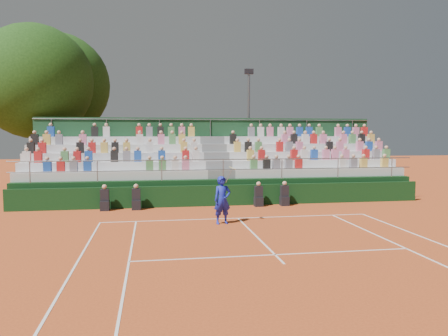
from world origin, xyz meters
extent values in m
plane|color=#C34E20|center=(0.00, 0.00, 0.00)|extent=(90.00, 90.00, 0.00)
cube|color=white|center=(0.00, 0.00, 0.01)|extent=(11.00, 0.06, 0.01)
cube|color=white|center=(0.00, -3.20, 0.01)|extent=(0.06, 6.40, 0.01)
cube|color=white|center=(0.00, -5.49, 0.01)|extent=(8.22, 0.06, 0.01)
cube|color=black|center=(0.00, 3.20, 0.50)|extent=(20.00, 0.15, 1.00)
cube|color=black|center=(-5.59, 2.75, 0.22)|extent=(0.40, 0.40, 0.44)
cube|color=black|center=(-5.59, 2.75, 0.70)|extent=(0.38, 0.25, 0.55)
sphere|color=tan|center=(-5.59, 2.75, 1.08)|extent=(0.22, 0.22, 0.22)
cube|color=black|center=(-4.19, 2.75, 0.22)|extent=(0.40, 0.40, 0.44)
cube|color=black|center=(-4.19, 2.75, 0.70)|extent=(0.38, 0.25, 0.55)
sphere|color=tan|center=(-4.19, 2.75, 1.08)|extent=(0.22, 0.22, 0.22)
cube|color=black|center=(1.55, 2.75, 0.22)|extent=(0.40, 0.40, 0.44)
cube|color=black|center=(1.55, 2.75, 0.70)|extent=(0.38, 0.25, 0.55)
sphere|color=tan|center=(1.55, 2.75, 1.08)|extent=(0.22, 0.22, 0.22)
cube|color=black|center=(2.84, 2.75, 0.22)|extent=(0.40, 0.40, 0.44)
cube|color=black|center=(2.84, 2.75, 0.70)|extent=(0.38, 0.25, 0.55)
sphere|color=tan|center=(2.84, 2.75, 1.08)|extent=(0.22, 0.22, 0.22)
cube|color=black|center=(0.00, 6.30, 0.60)|extent=(20.00, 5.20, 1.20)
cube|color=silver|center=(-5.35, 4.62, 1.41)|extent=(9.30, 0.85, 0.42)
cube|color=silver|center=(5.35, 4.62, 1.41)|extent=(9.30, 0.85, 0.42)
cube|color=slate|center=(0.00, 4.62, 1.41)|extent=(1.40, 0.85, 0.42)
cube|color=silver|center=(-5.35, 5.47, 1.83)|extent=(9.30, 0.85, 0.42)
cube|color=silver|center=(5.35, 5.47, 1.83)|extent=(9.30, 0.85, 0.42)
cube|color=slate|center=(0.00, 5.47, 1.83)|extent=(1.40, 0.85, 0.42)
cube|color=silver|center=(-5.35, 6.33, 2.25)|extent=(9.30, 0.85, 0.42)
cube|color=silver|center=(5.35, 6.33, 2.25)|extent=(9.30, 0.85, 0.42)
cube|color=slate|center=(0.00, 6.33, 2.25)|extent=(1.40, 0.85, 0.42)
cube|color=silver|center=(-5.35, 7.17, 2.67)|extent=(9.30, 0.85, 0.42)
cube|color=silver|center=(5.35, 7.17, 2.67)|extent=(9.30, 0.85, 0.42)
cube|color=slate|center=(0.00, 7.17, 2.67)|extent=(1.40, 0.85, 0.42)
cube|color=silver|center=(-5.35, 8.03, 3.09)|extent=(9.30, 0.85, 0.42)
cube|color=silver|center=(5.35, 8.03, 3.09)|extent=(9.30, 0.85, 0.42)
cube|color=slate|center=(0.00, 8.03, 3.09)|extent=(1.40, 0.85, 0.42)
cube|color=#194325|center=(0.00, 8.55, 2.20)|extent=(20.00, 0.12, 4.40)
cylinder|color=gray|center=(0.00, 3.75, 2.20)|extent=(20.00, 0.05, 0.05)
cylinder|color=gray|center=(0.00, 8.45, 4.30)|extent=(20.00, 0.05, 0.05)
cube|color=#1E4CB2|center=(-8.39, 4.47, 1.90)|extent=(0.36, 0.24, 0.56)
cube|color=red|center=(-7.78, 4.47, 1.90)|extent=(0.36, 0.24, 0.56)
cube|color=slate|center=(-7.18, 4.47, 1.90)|extent=(0.36, 0.24, 0.56)
cube|color=#1E4CB2|center=(-6.55, 4.47, 1.90)|extent=(0.36, 0.24, 0.56)
cube|color=#4C8C4C|center=(-3.58, 4.47, 1.90)|extent=(0.36, 0.24, 0.56)
cube|color=#4C8C4C|center=(-2.95, 4.47, 1.90)|extent=(0.36, 0.24, 0.56)
cube|color=silver|center=(-2.32, 4.47, 1.90)|extent=(0.36, 0.24, 0.56)
cube|color=pink|center=(-1.79, 4.47, 1.90)|extent=(0.36, 0.24, 0.56)
cube|color=silver|center=(-9.53, 5.32, 2.32)|extent=(0.36, 0.24, 0.56)
cube|color=red|center=(-9.00, 5.32, 2.32)|extent=(0.36, 0.24, 0.56)
cube|color=#4C8C4C|center=(-7.74, 5.32, 2.32)|extent=(0.36, 0.24, 0.56)
cube|color=red|center=(-7.15, 5.32, 2.32)|extent=(0.36, 0.24, 0.56)
cube|color=#1E4CB2|center=(-6.60, 5.32, 2.32)|extent=(0.36, 0.24, 0.56)
cube|color=black|center=(-5.34, 5.32, 2.32)|extent=(0.36, 0.24, 0.56)
cube|color=slate|center=(-4.73, 5.32, 2.32)|extent=(0.36, 0.24, 0.56)
cube|color=#1E4CB2|center=(-4.17, 5.32, 2.32)|extent=(0.36, 0.24, 0.56)
cube|color=#1E4CB2|center=(-2.96, 5.32, 2.32)|extent=(0.36, 0.24, 0.56)
cube|color=red|center=(-1.72, 5.32, 2.32)|extent=(0.36, 0.24, 0.56)
cube|color=silver|center=(-1.19, 5.32, 2.32)|extent=(0.36, 0.24, 0.56)
cube|color=black|center=(-9.53, 6.17, 2.74)|extent=(0.36, 0.24, 0.56)
cube|color=red|center=(-8.99, 6.17, 2.74)|extent=(0.36, 0.24, 0.56)
cube|color=black|center=(-7.13, 6.17, 2.74)|extent=(0.36, 0.24, 0.56)
cube|color=red|center=(-6.53, 6.17, 2.74)|extent=(0.36, 0.24, 0.56)
cube|color=gold|center=(-5.91, 6.17, 2.74)|extent=(0.36, 0.24, 0.56)
cube|color=black|center=(-5.36, 6.17, 2.74)|extent=(0.36, 0.24, 0.56)
cube|color=gold|center=(-4.76, 6.17, 2.74)|extent=(0.36, 0.24, 0.56)
cube|color=silver|center=(-3.56, 6.17, 2.74)|extent=(0.36, 0.24, 0.56)
cube|color=gold|center=(-1.75, 6.17, 2.74)|extent=(0.36, 0.24, 0.56)
cube|color=silver|center=(-1.19, 6.17, 2.74)|extent=(0.36, 0.24, 0.56)
cube|color=black|center=(-9.56, 7.02, 3.16)|extent=(0.36, 0.24, 0.56)
cube|color=gold|center=(-8.95, 7.02, 3.16)|extent=(0.36, 0.24, 0.56)
cube|color=slate|center=(-8.33, 7.02, 3.16)|extent=(0.36, 0.24, 0.56)
cube|color=pink|center=(-7.11, 7.02, 3.16)|extent=(0.36, 0.24, 0.56)
cube|color=silver|center=(-4.10, 7.02, 3.16)|extent=(0.36, 0.24, 0.56)
cube|color=pink|center=(-2.94, 7.02, 3.16)|extent=(0.36, 0.24, 0.56)
cube|color=#4C8C4C|center=(-2.33, 7.02, 3.16)|extent=(0.36, 0.24, 0.56)
cube|color=gold|center=(-1.80, 7.02, 3.16)|extent=(0.36, 0.24, 0.56)
cube|color=#1E4CB2|center=(-8.92, 7.88, 3.58)|extent=(0.36, 0.24, 0.56)
cube|color=black|center=(-6.59, 7.88, 3.58)|extent=(0.36, 0.24, 0.56)
cube|color=silver|center=(-5.95, 7.88, 3.58)|extent=(0.36, 0.24, 0.56)
cube|color=red|center=(-4.15, 7.88, 3.58)|extent=(0.36, 0.24, 0.56)
cube|color=slate|center=(-3.59, 7.88, 3.58)|extent=(0.36, 0.24, 0.56)
cube|color=black|center=(-2.96, 7.88, 3.58)|extent=(0.36, 0.24, 0.56)
cube|color=#4C8C4C|center=(-2.35, 7.88, 3.58)|extent=(0.36, 0.24, 0.56)
cube|color=pink|center=(-1.74, 7.88, 3.58)|extent=(0.36, 0.24, 0.56)
cube|color=gold|center=(-1.19, 7.88, 3.58)|extent=(0.36, 0.24, 0.56)
cube|color=#4C8C4C|center=(1.71, 4.47, 1.90)|extent=(0.36, 0.24, 0.56)
cube|color=black|center=(2.40, 4.47, 1.90)|extent=(0.36, 0.24, 0.56)
cube|color=slate|center=(2.92, 4.47, 1.90)|extent=(0.36, 0.24, 0.56)
cube|color=slate|center=(3.58, 4.47, 1.90)|extent=(0.36, 0.24, 0.56)
cube|color=red|center=(4.13, 4.47, 1.90)|extent=(0.36, 0.24, 0.56)
cube|color=silver|center=(6.53, 4.47, 1.90)|extent=(0.36, 0.24, 0.56)
cube|color=slate|center=(7.18, 4.47, 1.90)|extent=(0.36, 0.24, 0.56)
cube|color=gold|center=(7.77, 4.47, 1.90)|extent=(0.36, 0.24, 0.56)
cube|color=gold|center=(8.99, 4.47, 1.90)|extent=(0.36, 0.24, 0.56)
cube|color=gold|center=(1.73, 5.32, 2.32)|extent=(0.36, 0.24, 0.56)
cube|color=red|center=(2.34, 5.32, 2.32)|extent=(0.36, 0.24, 0.56)
cube|color=red|center=(4.15, 5.32, 2.32)|extent=(0.36, 0.24, 0.56)
cube|color=silver|center=(4.74, 5.32, 2.32)|extent=(0.36, 0.24, 0.56)
cube|color=#1E4CB2|center=(5.30, 5.32, 2.32)|extent=(0.36, 0.24, 0.56)
cube|color=pink|center=(5.98, 5.32, 2.32)|extent=(0.36, 0.24, 0.56)
cube|color=pink|center=(6.50, 5.32, 2.32)|extent=(0.36, 0.24, 0.56)
cube|color=pink|center=(7.13, 5.32, 2.32)|extent=(0.36, 0.24, 0.56)
cube|color=red|center=(8.32, 5.32, 2.32)|extent=(0.36, 0.24, 0.56)
cube|color=slate|center=(8.94, 5.32, 2.32)|extent=(0.36, 0.24, 0.56)
cube|color=#4C8C4C|center=(9.56, 5.32, 2.32)|extent=(0.36, 0.24, 0.56)
cube|color=gold|center=(1.19, 6.17, 2.74)|extent=(0.36, 0.24, 0.56)
cube|color=black|center=(1.80, 6.17, 2.74)|extent=(0.36, 0.24, 0.56)
cube|color=#4C8C4C|center=(2.38, 6.17, 2.74)|extent=(0.36, 0.24, 0.56)
cube|color=red|center=(3.59, 6.17, 2.74)|extent=(0.36, 0.24, 0.56)
cube|color=slate|center=(4.15, 6.17, 2.74)|extent=(0.36, 0.24, 0.56)
cube|color=pink|center=(4.75, 6.17, 2.74)|extent=(0.36, 0.24, 0.56)
cube|color=black|center=(6.53, 6.17, 2.74)|extent=(0.36, 0.24, 0.56)
cube|color=pink|center=(7.16, 6.17, 2.74)|extent=(0.36, 0.24, 0.56)
cube|color=pink|center=(8.37, 6.17, 2.74)|extent=(0.36, 0.24, 0.56)
cube|color=#1E4CB2|center=(8.96, 6.17, 2.74)|extent=(0.36, 0.24, 0.56)
cube|color=pink|center=(9.56, 6.17, 2.74)|extent=(0.36, 0.24, 0.56)
cube|color=black|center=(1.10, 7.02, 3.16)|extent=(0.36, 0.24, 0.56)
cube|color=pink|center=(4.15, 7.02, 3.16)|extent=(0.36, 0.24, 0.56)
cube|color=black|center=(4.71, 7.02, 3.16)|extent=(0.36, 0.24, 0.56)
cube|color=silver|center=(5.39, 7.02, 3.16)|extent=(0.36, 0.24, 0.56)
cube|color=red|center=(5.91, 7.02, 3.16)|extent=(0.36, 0.24, 0.56)
cube|color=pink|center=(6.50, 7.02, 3.16)|extent=(0.36, 0.24, 0.56)
cube|color=pink|center=(7.76, 7.02, 3.16)|extent=(0.36, 0.24, 0.56)
cube|color=#4C8C4C|center=(8.33, 7.02, 3.16)|extent=(0.36, 0.24, 0.56)
cube|color=black|center=(8.92, 7.02, 3.16)|extent=(0.36, 0.24, 0.56)
cube|color=gold|center=(9.52, 7.02, 3.16)|extent=(0.36, 0.24, 0.56)
cube|color=slate|center=(2.36, 7.88, 3.58)|extent=(0.36, 0.24, 0.56)
cube|color=silver|center=(2.93, 7.88, 3.58)|extent=(0.36, 0.24, 0.56)
cube|color=pink|center=(3.50, 7.88, 3.58)|extent=(0.36, 0.24, 0.56)
cube|color=silver|center=(4.18, 7.88, 3.58)|extent=(0.36, 0.24, 0.56)
cube|color=pink|center=(4.73, 7.88, 3.58)|extent=(0.36, 0.24, 0.56)
cube|color=#1E4CB2|center=(5.34, 7.88, 3.58)|extent=(0.36, 0.24, 0.56)
cube|color=#1E4CB2|center=(5.95, 7.88, 3.58)|extent=(0.36, 0.24, 0.56)
cube|color=#4C8C4C|center=(6.58, 7.88, 3.58)|extent=(0.36, 0.24, 0.56)
cube|color=pink|center=(7.80, 7.88, 3.58)|extent=(0.36, 0.24, 0.56)
cube|color=#1E4CB2|center=(8.40, 7.88, 3.58)|extent=(0.36, 0.24, 0.56)
cube|color=pink|center=(8.96, 7.88, 3.58)|extent=(0.36, 0.24, 0.56)
cube|color=red|center=(9.51, 7.88, 3.58)|extent=(0.36, 0.24, 0.56)
imported|color=#1721AC|center=(-0.80, -0.96, 0.92)|extent=(0.74, 0.56, 1.84)
cylinder|color=gray|center=(-0.55, -0.96, 1.85)|extent=(0.26, 0.03, 0.51)
cylinder|color=#E5D866|center=(-0.40, -0.96, 2.15)|extent=(0.26, 0.28, 0.14)
cylinder|color=#352113|center=(-10.53, 11.46, 1.92)|extent=(0.50, 0.50, 3.85)
sphere|color=#17370F|center=(-10.53, 11.46, 6.66)|extent=(7.04, 7.04, 7.04)
cylinder|color=#352113|center=(-9.78, 14.03, 1.96)|extent=(0.50, 0.50, 3.92)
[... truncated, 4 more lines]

